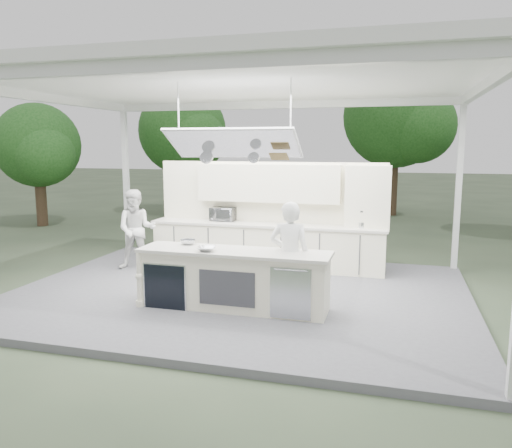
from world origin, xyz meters
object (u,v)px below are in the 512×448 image
(back_counter, at_px, (266,245))
(sous_chef, at_px, (137,229))
(head_chef, at_px, (290,256))
(demo_island, at_px, (233,279))

(back_counter, xyz_separation_m, sous_chef, (-2.60, -0.88, 0.37))
(back_counter, xyz_separation_m, head_chef, (1.06, -2.60, 0.39))
(demo_island, relative_size, head_chef, 1.79)
(head_chef, bearing_deg, back_counter, -72.27)
(demo_island, bearing_deg, back_counter, 93.63)
(sous_chef, bearing_deg, back_counter, -3.07)
(demo_island, relative_size, sous_chef, 1.84)
(head_chef, height_order, sous_chef, head_chef)
(demo_island, bearing_deg, head_chef, 13.44)
(back_counter, height_order, head_chef, head_chef)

